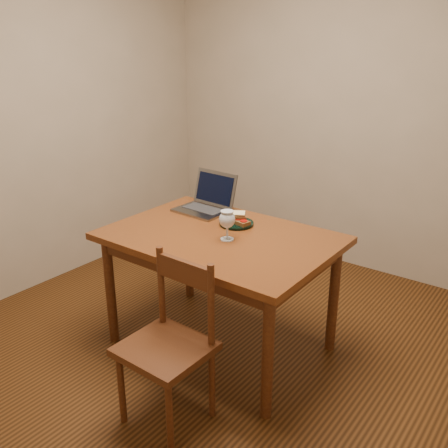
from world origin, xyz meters
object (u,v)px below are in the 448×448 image
Objects in this scene: milk_glass at (227,225)px; table at (220,248)px; plate at (236,224)px; chair at (168,337)px; laptop at (208,200)px.

table is at bearing 154.99° from milk_glass.
table is at bearing -84.31° from plate.
plate is (-0.20, 0.84, 0.28)m from chair.
milk_glass is at bearing 100.70° from chair.
table is 0.71m from chair.
chair is at bearing -74.42° from table.
laptop reaches higher than milk_glass.
laptop is at bearing 137.63° from table.
chair reaches higher than plate.
milk_glass is (0.09, -0.22, 0.08)m from plate.
plate is 1.20× the size of milk_glass.
laptop is at bearing 158.93° from plate.
laptop is (-0.42, 0.35, -0.02)m from milk_glass.
table is 3.78× the size of laptop.
plate is at bearing 95.69° from table.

